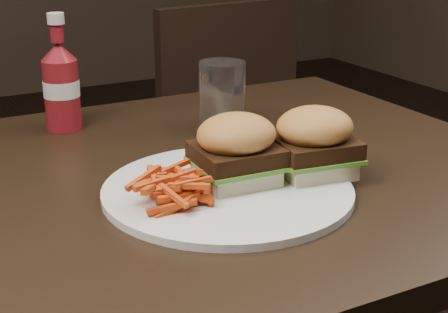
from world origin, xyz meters
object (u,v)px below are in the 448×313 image
plate (228,191)px  ketchup_bottle (62,95)px  chair_far (190,160)px  tumbler (222,98)px  dining_table (128,196)px

plate → ketchup_bottle: bearing=106.0°
chair_far → tumbler: bearing=62.2°
tumbler → plate: bearing=-116.7°
plate → tumbler: (0.13, 0.26, 0.05)m
chair_far → ketchup_bottle: bearing=40.8°
dining_table → tumbler: 0.29m
ketchup_bottle → plate: bearing=-74.0°
plate → ketchup_bottle: size_ratio=2.78×
chair_far → plate: 1.06m
dining_table → tumbler: tumbler is taller
chair_far → ketchup_bottle: 0.83m
ketchup_bottle → tumbler: bearing=-27.9°
plate → dining_table: bearing=134.9°
chair_far → plate: (-0.38, -0.93, 0.33)m
dining_table → ketchup_bottle: ketchup_bottle is taller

